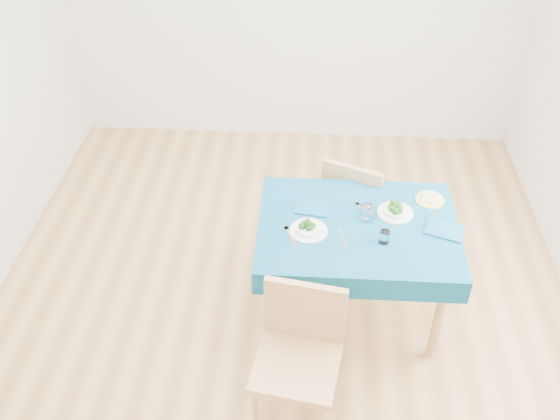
# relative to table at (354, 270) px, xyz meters

# --- Properties ---
(room_shell) EXTENTS (4.02, 4.52, 2.73)m
(room_shell) POSITION_rel_table_xyz_m (-0.48, 0.00, 0.97)
(room_shell) COLOR #9F7242
(room_shell) RESTS_ON ground
(table) EXTENTS (1.21, 0.92, 0.76)m
(table) POSITION_rel_table_xyz_m (0.00, 0.00, 0.00)
(table) COLOR navy
(table) RESTS_ON ground
(chair_near) EXTENTS (0.53, 0.56, 1.13)m
(chair_near) POSITION_rel_table_xyz_m (-0.34, -0.82, 0.19)
(chair_near) COLOR tan
(chair_near) RESTS_ON ground
(chair_far) EXTENTS (0.58, 0.60, 1.07)m
(chair_far) POSITION_rel_table_xyz_m (0.05, 0.66, 0.16)
(chair_far) COLOR tan
(chair_far) RESTS_ON ground
(bowl_near) EXTENTS (0.23, 0.23, 0.07)m
(bowl_near) POSITION_rel_table_xyz_m (-0.30, -0.08, 0.41)
(bowl_near) COLOR white
(bowl_near) RESTS_ON table
(bowl_far) EXTENTS (0.23, 0.23, 0.07)m
(bowl_far) POSITION_rel_table_xyz_m (0.23, 0.12, 0.41)
(bowl_far) COLOR white
(bowl_far) RESTS_ON table
(fork_near) EXTENTS (0.09, 0.18, 0.00)m
(fork_near) POSITION_rel_table_xyz_m (-0.41, -0.13, 0.38)
(fork_near) COLOR silver
(fork_near) RESTS_ON table
(knife_near) EXTENTS (0.06, 0.20, 0.00)m
(knife_near) POSITION_rel_table_xyz_m (-0.09, -0.15, 0.38)
(knife_near) COLOR silver
(knife_near) RESTS_ON table
(fork_far) EXTENTS (0.07, 0.17, 0.00)m
(fork_far) POSITION_rel_table_xyz_m (0.03, 0.14, 0.38)
(fork_far) COLOR silver
(fork_far) RESTS_ON table
(knife_far) EXTENTS (0.06, 0.23, 0.00)m
(knife_far) POSITION_rel_table_xyz_m (0.49, 0.02, 0.38)
(knife_far) COLOR silver
(knife_far) RESTS_ON table
(napkin_near) EXTENTS (0.22, 0.17, 0.01)m
(napkin_near) POSITION_rel_table_xyz_m (-0.28, 0.14, 0.39)
(napkin_near) COLOR navy
(napkin_near) RESTS_ON table
(napkin_far) EXTENTS (0.26, 0.22, 0.01)m
(napkin_far) POSITION_rel_table_xyz_m (0.52, -0.03, 0.39)
(napkin_far) COLOR navy
(napkin_far) RESTS_ON table
(tumbler_center) EXTENTS (0.08, 0.08, 0.10)m
(tumbler_center) POSITION_rel_table_xyz_m (0.05, 0.06, 0.43)
(tumbler_center) COLOR white
(tumbler_center) RESTS_ON table
(tumbler_side) EXTENTS (0.06, 0.06, 0.08)m
(tumbler_side) POSITION_rel_table_xyz_m (0.14, -0.15, 0.42)
(tumbler_side) COLOR white
(tumbler_side) RESTS_ON table
(side_plate) EXTENTS (0.19, 0.19, 0.01)m
(side_plate) POSITION_rel_table_xyz_m (0.47, 0.27, 0.38)
(side_plate) COLOR #C8E06D
(side_plate) RESTS_ON table
(bread_slice) EXTENTS (0.12, 0.12, 0.01)m
(bread_slice) POSITION_rel_table_xyz_m (0.47, 0.27, 0.40)
(bread_slice) COLOR beige
(bread_slice) RESTS_ON side_plate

